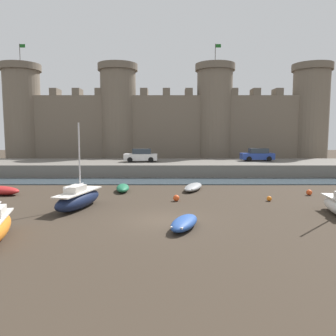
% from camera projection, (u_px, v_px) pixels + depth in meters
% --- Properties ---
extents(ground_plane, '(160.00, 160.00, 0.00)m').
position_uv_depth(ground_plane, '(162.00, 220.00, 18.89)').
color(ground_plane, '#382D23').
extents(water_channel, '(80.00, 4.50, 0.10)m').
position_uv_depth(water_channel, '(164.00, 181.00, 33.97)').
color(water_channel, '#3D4C56').
rests_on(water_channel, ground).
extents(quay_road, '(56.47, 10.00, 1.48)m').
position_uv_depth(quay_road, '(165.00, 167.00, 41.11)').
color(quay_road, '#666059').
rests_on(quay_road, ground).
extents(castle, '(50.50, 6.03, 18.47)m').
position_uv_depth(castle, '(165.00, 121.00, 50.63)').
color(castle, '#706354').
rests_on(castle, ground).
extents(rowboat_midflat_left, '(2.42, 4.13, 0.56)m').
position_uv_depth(rowboat_midflat_left, '(192.00, 187.00, 28.94)').
color(rowboat_midflat_left, gray).
rests_on(rowboat_midflat_left, ground).
extents(rowboat_near_channel_right, '(1.38, 3.08, 0.61)m').
position_uv_depth(rowboat_near_channel_right, '(121.00, 188.00, 28.26)').
color(rowboat_near_channel_right, '#1E6B47').
rests_on(rowboat_near_channel_right, ground).
extents(rowboat_midflat_centre, '(2.09, 3.25, 0.63)m').
position_uv_depth(rowboat_midflat_centre, '(183.00, 223.00, 17.23)').
color(rowboat_midflat_centre, '#234793').
rests_on(rowboat_midflat_centre, ground).
extents(sailboat_midflat_right, '(2.64, 5.35, 5.72)m').
position_uv_depth(sailboat_midflat_right, '(77.00, 199.00, 21.77)').
color(sailboat_midflat_right, '#141E3D').
rests_on(sailboat_midflat_right, ground).
extents(mooring_buoy_near_channel, '(0.47, 0.47, 0.47)m').
position_uv_depth(mooring_buoy_near_channel, '(175.00, 198.00, 24.23)').
color(mooring_buoy_near_channel, '#E04C1E').
rests_on(mooring_buoy_near_channel, ground).
extents(mooring_buoy_mid_mud, '(0.47, 0.47, 0.47)m').
position_uv_depth(mooring_buoy_mid_mud, '(308.00, 192.00, 26.58)').
color(mooring_buoy_mid_mud, '#E04C1E').
rests_on(mooring_buoy_mid_mud, ground).
extents(mooring_buoy_off_centre, '(0.37, 0.37, 0.37)m').
position_uv_depth(mooring_buoy_off_centre, '(268.00, 199.00, 24.29)').
color(mooring_buoy_off_centre, orange).
rests_on(mooring_buoy_off_centre, ground).
extents(car_quay_east, '(4.15, 1.99, 1.62)m').
position_uv_depth(car_quay_east, '(256.00, 155.00, 41.92)').
color(car_quay_east, '#263F99').
rests_on(car_quay_east, quay_road).
extents(car_quay_centre_west, '(4.15, 1.99, 1.62)m').
position_uv_depth(car_quay_centre_west, '(140.00, 156.00, 40.49)').
color(car_quay_centre_west, silver).
rests_on(car_quay_centre_west, quay_road).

